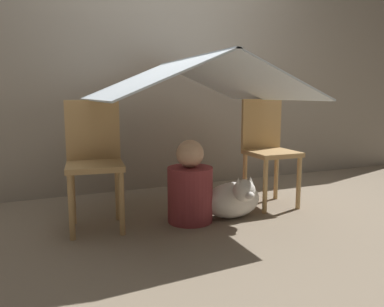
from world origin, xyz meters
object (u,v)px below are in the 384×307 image
chair_left (94,158)px  dog (234,199)px  chair_right (268,147)px  person_front (190,188)px

chair_left → dog: (0.95, -0.23, -0.33)m
chair_left → chair_right: 1.39m
chair_left → chair_right: size_ratio=1.00×
chair_left → chair_right: (1.39, 0.00, 0.00)m
chair_left → dog: size_ratio=1.99×
chair_left → person_front: 0.69m
chair_left → person_front: chair_left is taller
person_front → dog: bearing=-13.0°
person_front → chair_left: bearing=165.8°
person_front → chair_right: bearing=12.1°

